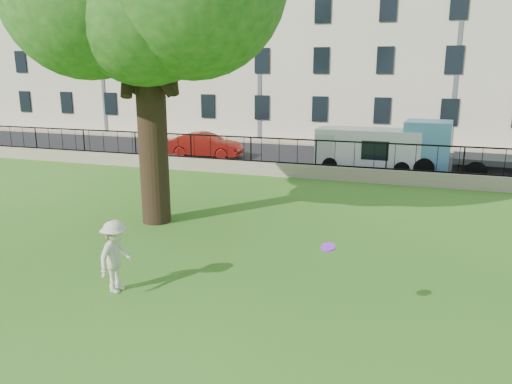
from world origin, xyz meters
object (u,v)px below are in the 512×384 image
(man, at_px, (116,256))
(blue_truck, at_px, (472,150))
(white_van, at_px, (368,150))
(frisbee, at_px, (328,247))
(red_sedan, at_px, (205,145))

(man, xyz_separation_m, blue_truck, (8.28, 15.03, 0.41))
(man, distance_m, white_van, 15.50)
(man, distance_m, frisbee, 4.68)
(frisbee, bearing_deg, red_sedan, 120.71)
(frisbee, height_order, white_van, white_van)
(frisbee, relative_size, white_van, 0.06)
(white_van, bearing_deg, man, -103.43)
(man, xyz_separation_m, red_sedan, (-5.00, 16.03, -0.14))
(red_sedan, relative_size, blue_truck, 0.69)
(red_sedan, distance_m, blue_truck, 13.33)
(man, height_order, red_sedan, man)
(red_sedan, distance_m, white_van, 8.85)
(man, relative_size, blue_truck, 0.28)
(man, height_order, white_van, white_van)
(man, relative_size, red_sedan, 0.40)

